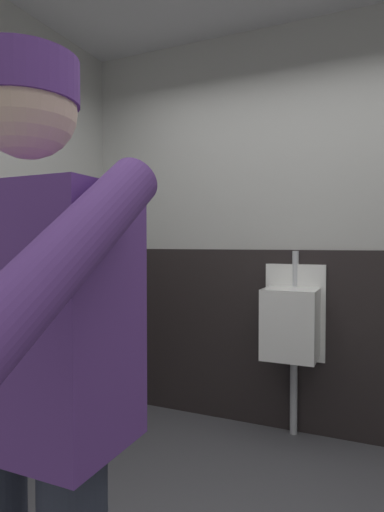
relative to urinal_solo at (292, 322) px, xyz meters
The scene contains 4 objects.
wall_back 0.66m from the urinal_solo, 75.00° to the left, with size 3.92×0.12×2.79m, color #B2B2AD.
wainscot_band_back 0.22m from the urinal_solo, 67.85° to the left, with size 3.32×0.03×1.25m, color black.
urinal_solo is the anchor object (origin of this frame).
person 2.12m from the urinal_solo, 94.22° to the right, with size 0.65×0.60×1.67m.
Camera 1 is at (0.45, -1.41, 1.29)m, focal length 29.49 mm.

